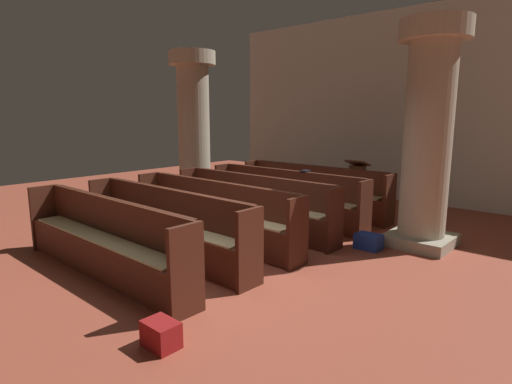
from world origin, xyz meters
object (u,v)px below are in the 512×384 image
pillar_aisle_side (428,133)px  kneeler_box_red (161,334)px  pew_row_3 (212,211)px  pillar_far_side (194,127)px  hymn_book (305,171)px  pew_row_1 (285,194)px  kneeler_box_blue (368,242)px  pew_row_4 (164,222)px  pew_row_2 (252,202)px  pew_row_5 (103,236)px  pew_row_0 (312,188)px  lectern (357,188)px

pillar_aisle_side → kneeler_box_red: 4.91m
kneeler_box_red → pew_row_3: bearing=129.2°
pillar_far_side → hymn_book: size_ratio=17.46×
pew_row_1 → kneeler_box_blue: (2.08, -0.53, -0.41)m
pew_row_4 → hymn_book: 3.12m
pew_row_1 → pillar_far_side: (-2.56, -0.13, 1.27)m
pew_row_2 → pillar_aisle_side: 3.12m
pew_row_2 → pew_row_5: bearing=-90.0°
pew_row_1 → hymn_book: hymn_book is taller
pew_row_0 → kneeler_box_blue: 2.58m
pew_row_0 → lectern: bearing=66.9°
pew_row_1 → lectern: lectern is taller
pew_row_4 → pew_row_5: (0.00, -0.96, 0.00)m
pew_row_2 → pillar_far_side: pillar_far_side is taller
pillar_aisle_side → kneeler_box_blue: size_ratio=8.88×
kneeler_box_red → kneeler_box_blue: size_ratio=0.85×
pew_row_3 → pew_row_4: same height
pew_row_4 → kneeler_box_red: bearing=-36.9°
pillar_aisle_side → lectern: size_ratio=3.19×
lectern → kneeler_box_red: size_ratio=3.27×
kneeler_box_red → kneeler_box_blue: kneeler_box_red is taller
pew_row_0 → pew_row_2: (0.00, -1.91, 0.00)m
lectern → kneeler_box_blue: (1.62, -2.56, -0.33)m
pew_row_5 → pillar_far_side: pillar_far_side is taller
pew_row_1 → hymn_book: size_ratio=17.76×
pew_row_0 → kneeler_box_red: (2.00, -5.33, -0.41)m
pew_row_3 → pillar_aisle_side: 3.59m
pillar_far_side → pew_row_0: bearing=23.0°
pew_row_2 → pew_row_3: 0.96m
pillar_aisle_side → pillar_far_side: bearing=-176.3°
pew_row_1 → pew_row_4: size_ratio=1.00×
pew_row_4 → kneeler_box_blue: pew_row_4 is taller
pew_row_1 → pillar_far_side: 2.86m
pew_row_0 → hymn_book: (0.35, -0.77, 0.48)m
hymn_book → pillar_aisle_side: bearing=0.3°
pillar_aisle_side → hymn_book: size_ratio=17.46×
pew_row_5 → lectern: lectern is taller
pew_row_4 → hymn_book: size_ratio=17.76×
pew_row_0 → pillar_aisle_side: 3.00m
pew_row_2 → pillar_far_side: 2.97m
pew_row_0 → hymn_book: size_ratio=17.76×
pillar_aisle_side → kneeler_box_red: (-0.60, -4.58, -1.68)m
hymn_book → kneeler_box_red: 4.94m
pew_row_3 → lectern: size_ratio=3.25×
pew_row_3 → kneeler_box_red: (2.00, -2.46, -0.41)m
pew_row_3 → hymn_book: hymn_book is taller
pew_row_2 → kneeler_box_blue: (2.08, 0.43, -0.41)m
pew_row_1 → pew_row_4: 2.87m
pew_row_1 → pew_row_3: bearing=-90.0°
pew_row_0 → pew_row_2: same height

